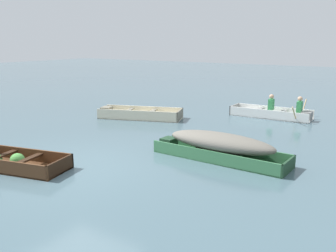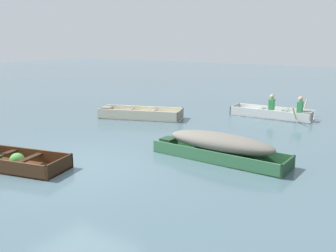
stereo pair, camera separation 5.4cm
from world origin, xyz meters
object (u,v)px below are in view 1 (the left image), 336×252
dinghy_dark_varnish_foreground (11,162)px  rowboat_white_with_crew (276,113)px  skiff_green_near_moored (219,145)px  skiff_cream_mid_moored (137,115)px

dinghy_dark_varnish_foreground → rowboat_white_with_crew: size_ratio=0.89×
dinghy_dark_varnish_foreground → rowboat_white_with_crew: bearing=69.3°
dinghy_dark_varnish_foreground → skiff_green_near_moored: size_ratio=0.77×
rowboat_white_with_crew → dinghy_dark_varnish_foreground: bearing=-110.7°
skiff_green_near_moored → rowboat_white_with_crew: 6.05m
skiff_cream_mid_moored → skiff_green_near_moored: bearing=-31.0°
dinghy_dark_varnish_foreground → skiff_green_near_moored: skiff_green_near_moored is taller
skiff_green_near_moored → rowboat_white_with_crew: bearing=93.9°
skiff_green_near_moored → skiff_cream_mid_moored: skiff_green_near_moored is taller
skiff_green_near_moored → skiff_cream_mid_moored: bearing=149.0°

